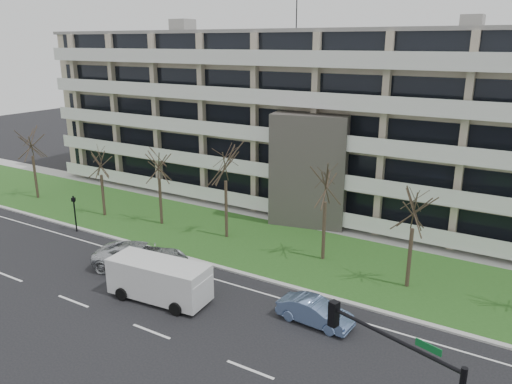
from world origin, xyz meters
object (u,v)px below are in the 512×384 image
Objects in this scene: white_van at (160,277)px; blue_sedan at (315,312)px; silver_pickup at (141,257)px; pedestrian_signal at (74,209)px.

blue_sedan is at bearing 9.63° from white_van.
white_van is at bearing 107.90° from blue_sedan.
white_van is at bearing -139.34° from silver_pickup.
white_van is (-8.69, -2.26, 0.71)m from blue_sedan.
blue_sedan is 9.01m from white_van.
silver_pickup reaches higher than blue_sedan.
pedestrian_signal reaches higher than white_van.
silver_pickup is at bearing 143.11° from white_van.
pedestrian_signal is (-21.65, 2.45, 1.18)m from blue_sedan.
blue_sedan is at bearing -107.71° from silver_pickup.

